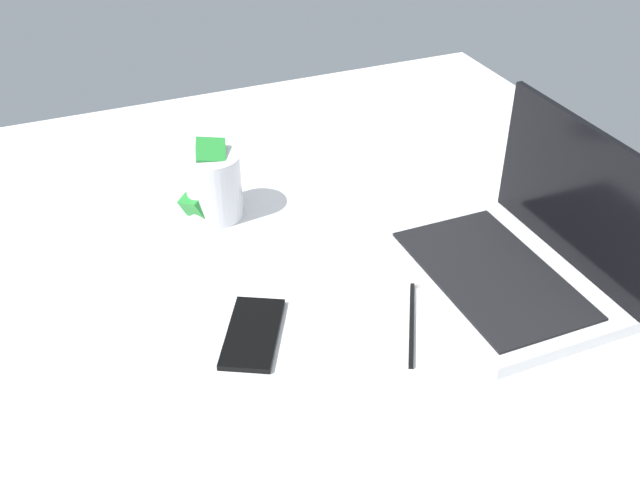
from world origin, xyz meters
TOP-DOWN VIEW (x-y plane):
  - bed_mattress at (0.00, 0.00)cm, footprint 180.00×140.00cm
  - laptop at (-8.06, 28.81)cm, footprint 33.04×23.06cm
  - snack_cup at (-41.81, -6.99)cm, footprint 9.00×10.76cm
  - cell_phone at (-11.19, -10.82)cm, footprint 15.55×12.63cm
  - charger_cable at (-4.87, 9.63)cm, footprint 15.13×8.83cm

SIDE VIEW (x-z plane):
  - bed_mattress at x=0.00cm, z-range 0.00..18.00cm
  - charger_cable at x=-4.87cm, z-range 18.00..18.60cm
  - cell_phone at x=-11.19cm, z-range 18.00..18.80cm
  - laptop at x=-8.06cm, z-range 10.91..33.91cm
  - snack_cup at x=-41.81cm, z-range 17.19..30.43cm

